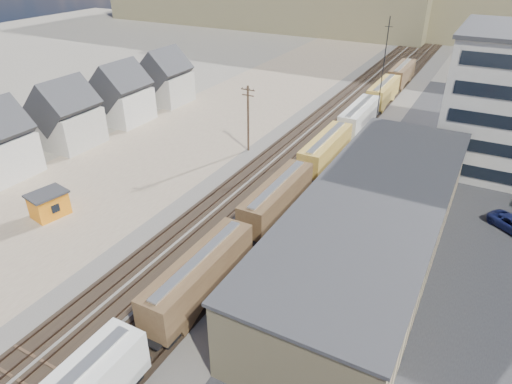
% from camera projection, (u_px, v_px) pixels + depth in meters
% --- Properties ---
extents(ground, '(300.00, 300.00, 0.00)m').
position_uv_depth(ground, '(71.00, 378.00, 33.43)').
color(ground, '#6B6356').
rests_on(ground, ground).
extents(ballast_bed, '(18.00, 200.00, 0.06)m').
position_uv_depth(ballast_bed, '(320.00, 143.00, 71.84)').
color(ballast_bed, '#4C4742').
rests_on(ballast_bed, ground).
extents(dirt_yard, '(24.00, 180.00, 0.03)m').
position_uv_depth(dirt_yard, '(179.00, 141.00, 72.45)').
color(dirt_yard, '#7D6756').
rests_on(dirt_yard, ground).
extents(asphalt_lot, '(26.00, 120.00, 0.04)m').
position_uv_depth(asphalt_lot, '(455.00, 225.00, 51.20)').
color(asphalt_lot, '#232326').
rests_on(asphalt_lot, ground).
extents(rail_tracks, '(11.40, 200.00, 0.24)m').
position_uv_depth(rail_tracks, '(317.00, 141.00, 72.03)').
color(rail_tracks, black).
rests_on(rail_tracks, ground).
extents(freight_train, '(3.00, 119.74, 4.46)m').
position_uv_depth(freight_train, '(304.00, 171.00, 56.82)').
color(freight_train, black).
rests_on(freight_train, ground).
extents(warehouse, '(12.40, 40.40, 7.25)m').
position_uv_depth(warehouse, '(373.00, 225.00, 44.65)').
color(warehouse, tan).
rests_on(warehouse, ground).
extents(utility_pole_north, '(2.20, 0.32, 10.00)m').
position_uv_depth(utility_pole_north, '(248.00, 117.00, 66.65)').
color(utility_pole_north, '#382619').
rests_on(utility_pole_north, ground).
extents(radio_mast, '(1.20, 0.16, 18.00)m').
position_uv_depth(radio_mast, '(382.00, 75.00, 72.61)').
color(radio_mast, black).
rests_on(radio_mast, ground).
extents(townhouse_row, '(8.15, 68.16, 10.47)m').
position_uv_depth(townhouse_row, '(33.00, 131.00, 64.62)').
color(townhouse_row, '#B7B2A8').
rests_on(townhouse_row, ground).
extents(maintenance_shed, '(3.90, 4.64, 3.01)m').
position_uv_depth(maintenance_shed, '(49.00, 204.00, 52.28)').
color(maintenance_shed, orange).
rests_on(maintenance_shed, ground).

